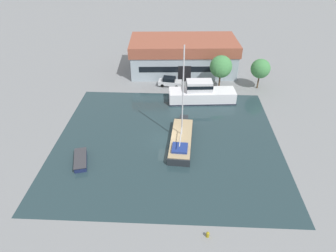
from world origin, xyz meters
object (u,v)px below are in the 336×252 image
Objects in this scene: quay_tree_by_water at (260,69)px; small_dinghy at (81,160)px; warehouse_building at (183,55)px; parked_car at (170,82)px; quay_tree_near_building at (221,67)px; sailboat_moored at (181,139)px; motor_cruiser at (201,94)px.

quay_tree_by_water is 1.25× the size of small_dinghy.
warehouse_building is 4.84× the size of parked_car.
quay_tree_near_building is 6.89m from quay_tree_by_water.
quay_tree_near_building is 1.43× the size of small_dinghy.
warehouse_building is at bearing 129.52° from quay_tree_near_building.
sailboat_moored reaches higher than warehouse_building.
quay_tree_by_water reaches higher than small_dinghy.
warehouse_building is at bearing 93.42° from sailboat_moored.
parked_car is at bearing 174.81° from quay_tree_near_building.
sailboat_moored is at bearing -128.36° from quay_tree_by_water.
quay_tree_by_water is at bearing 96.19° from parked_car.
quay_tree_by_water is at bearing -31.87° from warehouse_building.
sailboat_moored is 3.08× the size of small_dinghy.
quay_tree_near_building reaches higher than parked_car.
warehouse_building is 31.12m from small_dinghy.
warehouse_building is at bearing 168.62° from parked_car.
warehouse_building is at bearing 9.21° from motor_cruiser.
quay_tree_near_building reaches higher than motor_cruiser.
parked_car is at bearing 101.02° from sailboat_moored.
warehouse_building is 12.93m from motor_cruiser.
parked_car is at bearing 49.82° from small_dinghy.
quay_tree_near_building is 1.42× the size of parked_car.
parked_car is at bearing -111.73° from warehouse_building.
warehouse_building is at bearing 151.70° from quay_tree_by_water.
parked_car is (-8.70, 0.79, -3.34)m from quay_tree_near_building.
quay_tree_by_water is 0.41× the size of sailboat_moored.
quay_tree_by_water is at bearing 55.23° from sailboat_moored.
quay_tree_by_water reaches higher than parked_car.
quay_tree_near_building is at bearing -54.05° from warehouse_building.
warehouse_building is 10.12m from quay_tree_near_building.
quay_tree_near_building is at bearing -174.73° from quay_tree_by_water.
sailboat_moored reaches higher than parked_car.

